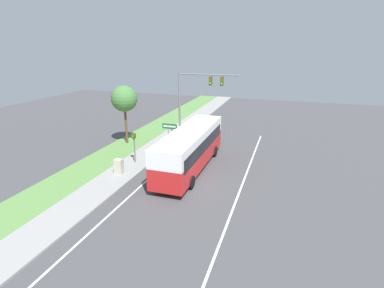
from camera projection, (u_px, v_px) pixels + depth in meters
ground_plane at (191, 187)px, 22.31m from camera, size 80.00×80.00×0.00m
sidewalk at (118, 175)px, 24.14m from camera, size 2.80×80.00×0.12m
grass_verge at (85, 171)px, 25.09m from camera, size 3.60×80.00×0.10m
lane_divider_near at (147, 180)px, 23.38m from camera, size 0.14×30.00×0.01m
lane_divider_far at (239, 194)px, 21.24m from camera, size 0.14×30.00×0.01m
bus at (191, 146)px, 24.98m from camera, size 2.75×11.34×3.65m
signal_gantry at (196, 93)px, 31.74m from camera, size 6.61×0.41×7.40m
pedestrian_signal at (134, 143)px, 26.15m from camera, size 0.28×0.34×2.78m
street_sign at (169, 130)px, 30.30m from camera, size 1.58×0.08×2.57m
utility_cabinet at (119, 166)px, 24.19m from camera, size 0.67×0.48×1.21m
roadside_tree at (124, 99)px, 30.55m from camera, size 2.68×2.68×6.09m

